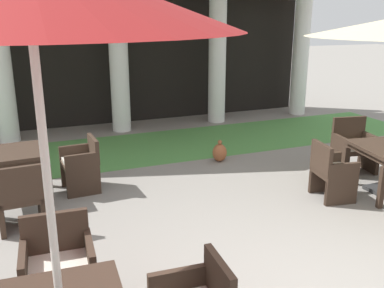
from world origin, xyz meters
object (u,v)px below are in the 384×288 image
at_px(patio_chair_mid_right_east, 82,165).
at_px(patio_chair_mid_left_west, 331,173).
at_px(patio_table_mid_right, 13,158).
at_px(terracotta_urn, 220,152).
at_px(patio_chair_mid_left_north, 354,148).
at_px(patio_chair_near_foreground_north, 59,270).
at_px(patio_chair_mid_right_south, 20,198).

bearing_deg(patio_chair_mid_right_east, patio_chair_mid_left_west, -120.00).
height_order(patio_table_mid_right, terracotta_urn, patio_table_mid_right).
distance_m(patio_chair_mid_left_west, patio_chair_mid_left_north, 1.39).
height_order(patio_chair_near_foreground_north, terracotta_urn, patio_chair_near_foreground_north).
bearing_deg(patio_chair_mid_left_north, patio_chair_mid_right_east, -1.59).
distance_m(patio_chair_near_foreground_north, patio_chair_mid_left_north, 5.47).
relative_size(patio_chair_mid_right_east, terracotta_urn, 2.00).
bearing_deg(patio_chair_mid_left_west, patio_table_mid_right, -101.31).
bearing_deg(patio_chair_mid_right_south, patio_chair_mid_right_east, 45.16).
height_order(patio_chair_mid_left_west, patio_chair_mid_right_east, patio_chair_mid_left_west).
distance_m(patio_chair_near_foreground_north, patio_chair_mid_right_south, 1.87).
relative_size(patio_chair_mid_left_north, patio_table_mid_right, 0.96).
relative_size(patio_chair_mid_left_west, terracotta_urn, 2.07).
xyz_separation_m(patio_chair_near_foreground_north, patio_chair_mid_right_south, (-0.29, 1.85, -0.01)).
distance_m(patio_chair_near_foreground_north, patio_chair_mid_left_west, 4.13).
bearing_deg(terracotta_urn, patio_table_mid_right, -172.08).
relative_size(patio_chair_near_foreground_north, patio_chair_mid_left_west, 1.04).
distance_m(patio_table_mid_right, terracotta_urn, 3.58).
distance_m(patio_chair_mid_left_north, patio_table_mid_right, 5.51).
bearing_deg(patio_chair_mid_right_east, patio_chair_mid_left_north, -104.37).
distance_m(patio_chair_mid_left_west, patio_table_mid_right, 4.62).
height_order(patio_table_mid_right, patio_chair_mid_right_south, patio_chair_mid_right_south).
bearing_deg(patio_table_mid_right, patio_chair_near_foreground_north, -83.09).
height_order(patio_chair_mid_right_south, terracotta_urn, patio_chair_mid_right_south).
distance_m(patio_chair_near_foreground_north, patio_chair_mid_right_east, 2.92).
bearing_deg(patio_chair_mid_right_south, patio_chair_mid_left_west, -12.41).
bearing_deg(patio_chair_mid_left_west, patio_chair_near_foreground_north, -64.10).
bearing_deg(patio_chair_mid_left_west, patio_chair_mid_right_east, -107.23).
bearing_deg(patio_chair_mid_left_north, patio_table_mid_right, 0.86).
height_order(patio_chair_mid_left_west, patio_chair_mid_left_north, patio_chair_mid_left_north).
distance_m(patio_chair_mid_right_east, patio_chair_mid_right_south, 1.35).
height_order(patio_chair_mid_left_west, terracotta_urn, patio_chair_mid_left_west).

